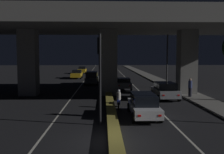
{
  "coord_description": "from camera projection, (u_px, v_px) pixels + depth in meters",
  "views": [
    {
      "loc": [
        -0.52,
        -11.97,
        4.03
      ],
      "look_at": [
        0.71,
        25.22,
        1.0
      ],
      "focal_mm": 42.0,
      "sensor_mm": 36.0,
      "label": 1
    }
  ],
  "objects": [
    {
      "name": "ground_plane",
      "position": [
        115.0,
        142.0,
        12.27
      ],
      "size": [
        200.0,
        200.0,
        0.0
      ],
      "primitive_type": "plane",
      "color": "black"
    },
    {
      "name": "lane_line_left_inner",
      "position": [
        86.0,
        78.0,
        47.02
      ],
      "size": [
        0.12,
        126.0,
        0.0
      ],
      "primitive_type": "cube",
      "color": "beige",
      "rests_on": "ground_plane"
    },
    {
      "name": "lane_line_right_inner",
      "position": [
        126.0,
        78.0,
        47.25
      ],
      "size": [
        0.12,
        126.0,
        0.0
      ],
      "primitive_type": "cube",
      "color": "beige",
      "rests_on": "ground_plane"
    },
    {
      "name": "median_divider",
      "position": [
        106.0,
        77.0,
        47.12
      ],
      "size": [
        0.64,
        126.0,
        0.38
      ],
      "primitive_type": "cube",
      "color": "olive",
      "rests_on": "ground_plane"
    },
    {
      "name": "sidewalk_right",
      "position": [
        161.0,
        81.0,
        40.43
      ],
      "size": [
        2.36,
        126.0,
        0.14
      ],
      "primitive_type": "cube",
      "color": "slate",
      "rests_on": "ground_plane"
    },
    {
      "name": "elevated_overpass",
      "position": [
        105.0,
        27.0,
        26.57
      ],
      "size": [
        31.13,
        12.92,
        9.1
      ],
      "color": "gray",
      "rests_on": "ground_plane"
    },
    {
      "name": "traffic_light_left_of_median",
      "position": [
        100.0,
        63.0,
        15.06
      ],
      "size": [
        0.3,
        0.49,
        5.27
      ],
      "color": "black",
      "rests_on": "ground_plane"
    },
    {
      "name": "street_lamp",
      "position": [
        164.0,
        47.0,
        32.54
      ],
      "size": [
        2.86,
        0.32,
        8.58
      ],
      "color": "#2D2D30",
      "rests_on": "ground_plane"
    },
    {
      "name": "car_white_lead",
      "position": [
        144.0,
        105.0,
        17.25
      ],
      "size": [
        1.86,
        4.82,
        1.53
      ],
      "rotation": [
        0.0,
        0.0,
        1.56
      ],
      "color": "silver",
      "rests_on": "ground_plane"
    },
    {
      "name": "car_silver_second",
      "position": [
        165.0,
        90.0,
        24.29
      ],
      "size": [
        2.09,
        4.04,
        1.57
      ],
      "rotation": [
        0.0,
        0.0,
        1.59
      ],
      "color": "gray",
      "rests_on": "ground_plane"
    },
    {
      "name": "car_silver_third",
      "position": [
        123.0,
        83.0,
        31.4
      ],
      "size": [
        1.89,
        3.99,
        1.36
      ],
      "rotation": [
        0.0,
        0.0,
        1.57
      ],
      "color": "gray",
      "rests_on": "ground_plane"
    },
    {
      "name": "car_grey_lead_oncoming",
      "position": [
        92.0,
        78.0,
        36.8
      ],
      "size": [
        2.0,
        4.33,
        1.82
      ],
      "rotation": [
        0.0,
        0.0,
        -1.61
      ],
      "color": "#515459",
      "rests_on": "ground_plane"
    },
    {
      "name": "car_taxi_yellow_second_oncoming",
      "position": [
        77.0,
        74.0,
        46.85
      ],
      "size": [
        1.9,
        4.77,
        1.47
      ],
      "rotation": [
        0.0,
        0.0,
        -1.58
      ],
      "color": "gold",
      "rests_on": "ground_plane"
    },
    {
      "name": "car_taxi_yellow_third_oncoming",
      "position": [
        82.0,
        70.0,
        59.12
      ],
      "size": [
        1.86,
        4.5,
        1.59
      ],
      "rotation": [
        0.0,
        0.0,
        -1.58
      ],
      "color": "gold",
      "rests_on": "ground_plane"
    },
    {
      "name": "motorcycle_blue_filtering_near",
      "position": [
        119.0,
        100.0,
        20.11
      ],
      "size": [
        0.34,
        1.84,
        1.45
      ],
      "rotation": [
        0.0,
        0.0,
        1.5
      ],
      "color": "black",
      "rests_on": "ground_plane"
    },
    {
      "name": "pedestrian_on_sidewalk",
      "position": [
        190.0,
        88.0,
        24.85
      ],
      "size": [
        0.37,
        0.37,
        1.74
      ],
      "color": "black",
      "rests_on": "sidewalk_right"
    }
  ]
}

